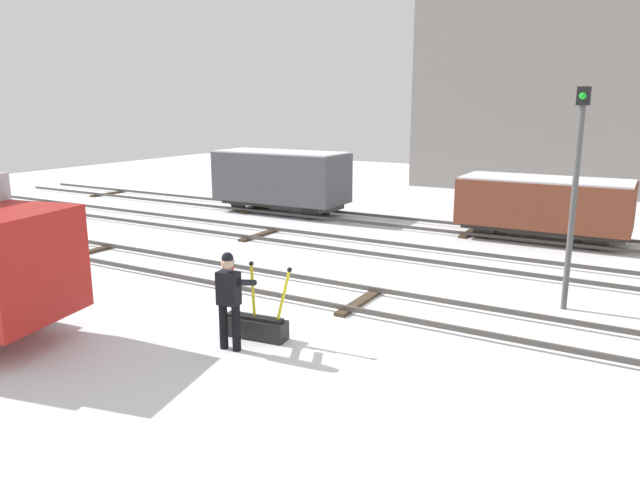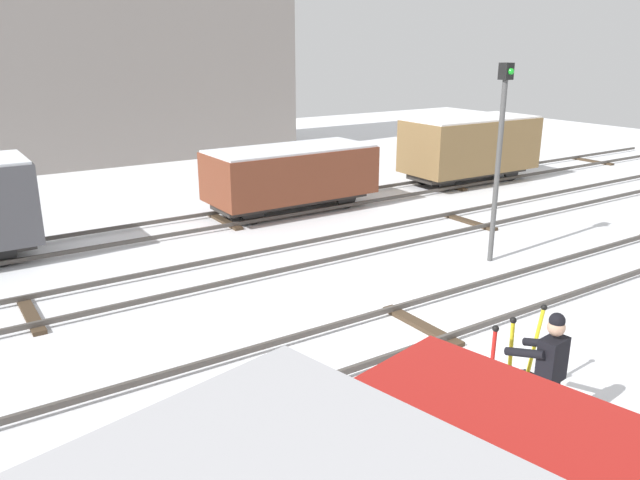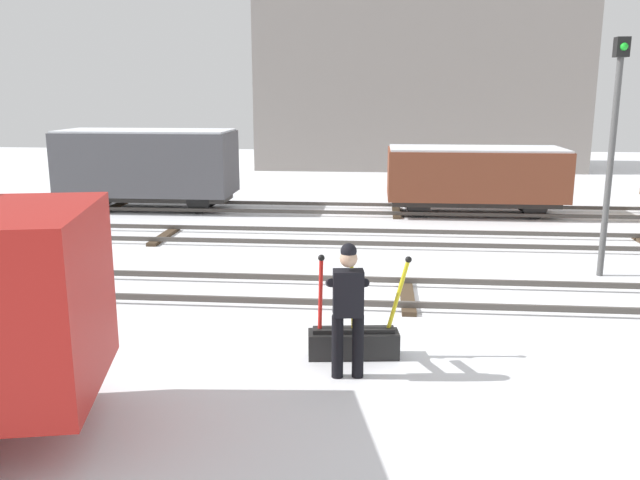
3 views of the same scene
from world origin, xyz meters
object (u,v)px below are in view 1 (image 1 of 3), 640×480
object	(u,v)px
signal_post	(576,180)
freight_car_mid_siding	(544,204)
freight_car_far_end	(281,178)
switch_lever_frame	(255,325)
rail_worker	(230,295)

from	to	relation	value
signal_post	freight_car_mid_siding	bearing A→B (deg)	103.85
signal_post	freight_car_far_end	bearing A→B (deg)	150.36
freight_car_mid_siding	signal_post	bearing A→B (deg)	-76.53
switch_lever_frame	freight_car_far_end	bearing A→B (deg)	114.60
rail_worker	freight_car_far_end	xyz separation A→B (m)	(-6.71, 11.71, 0.41)
switch_lever_frame	rail_worker	bearing A→B (deg)	-101.78
freight_car_mid_siding	rail_worker	bearing A→B (deg)	-105.46
rail_worker	freight_car_mid_siding	size ratio (longest dim) A/B	0.35
switch_lever_frame	signal_post	size ratio (longest dim) A/B	0.32
switch_lever_frame	rail_worker	world-z (taller)	rail_worker
rail_worker	switch_lever_frame	bearing A→B (deg)	78.22
rail_worker	freight_car_mid_siding	distance (m)	12.13
switch_lever_frame	signal_post	bearing A→B (deg)	37.09
switch_lever_frame	freight_car_mid_siding	world-z (taller)	freight_car_mid_siding
rail_worker	signal_post	size ratio (longest dim) A/B	0.39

